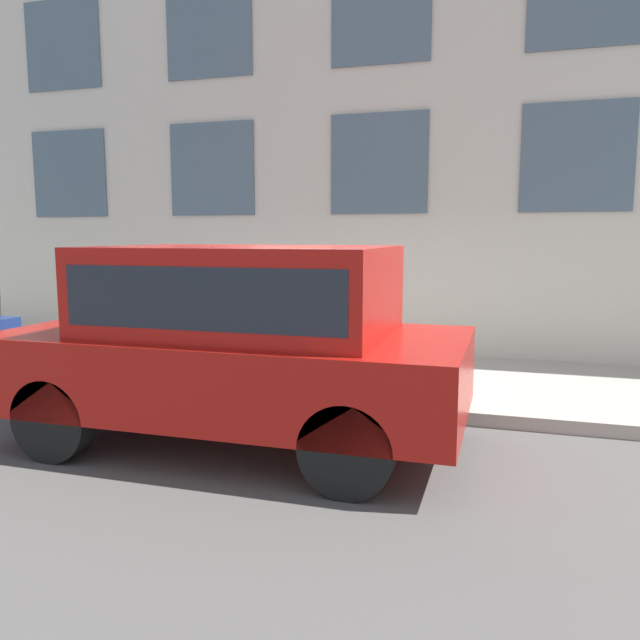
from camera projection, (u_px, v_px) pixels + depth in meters
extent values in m
plane|color=#514F4C|center=(320.00, 413.00, 7.20)|extent=(80.00, 80.00, 0.00)
cube|color=#A8A093|center=(353.00, 377.00, 8.69)|extent=(3.18, 60.00, 0.15)
cube|color=beige|center=(382.00, 116.00, 9.82)|extent=(0.30, 40.00, 7.80)
cube|color=#4C6070|center=(577.00, 157.00, 8.92)|extent=(0.03, 1.55, 1.55)
cube|color=#4C6070|center=(379.00, 164.00, 9.76)|extent=(0.03, 1.55, 1.55)
cube|color=#4C6070|center=(212.00, 169.00, 10.59)|extent=(0.03, 1.55, 1.55)
cube|color=#4C6070|center=(69.00, 174.00, 11.43)|extent=(0.03, 1.55, 1.55)
cube|color=#4C6070|center=(381.00, 11.00, 9.45)|extent=(0.03, 1.55, 1.55)
cube|color=#4C6070|center=(209.00, 29.00, 10.29)|extent=(0.03, 1.55, 1.55)
cube|color=#4C6070|center=(62.00, 45.00, 11.12)|extent=(0.03, 1.55, 1.55)
cylinder|color=gold|center=(296.00, 385.00, 7.86)|extent=(0.28, 0.28, 0.04)
cylinder|color=gold|center=(296.00, 364.00, 7.82)|extent=(0.21, 0.21, 0.56)
sphere|color=#A4891E|center=(296.00, 342.00, 7.78)|extent=(0.22, 0.22, 0.22)
cylinder|color=black|center=(296.00, 337.00, 7.77)|extent=(0.07, 0.07, 0.09)
cylinder|color=gold|center=(308.00, 360.00, 7.77)|extent=(0.09, 0.10, 0.09)
cylinder|color=gold|center=(284.00, 358.00, 7.86)|extent=(0.09, 0.10, 0.09)
cylinder|color=#998466|center=(342.00, 363.00, 8.02)|extent=(0.07, 0.07, 0.50)
cylinder|color=#998466|center=(344.00, 362.00, 8.12)|extent=(0.07, 0.07, 0.50)
cube|color=#268C4C|center=(343.00, 329.00, 8.01)|extent=(0.14, 0.09, 0.38)
cylinder|color=#268C4C|center=(342.00, 329.00, 7.92)|extent=(0.06, 0.06, 0.36)
cylinder|color=#268C4C|center=(345.00, 327.00, 8.10)|extent=(0.06, 0.06, 0.36)
sphere|color=beige|center=(344.00, 308.00, 7.98)|extent=(0.17, 0.17, 0.17)
cylinder|color=black|center=(54.00, 419.00, 5.67)|extent=(0.24, 0.77, 0.77)
cylinder|color=black|center=(162.00, 376.00, 7.42)|extent=(0.24, 0.77, 0.77)
cylinder|color=black|center=(347.00, 450.00, 4.87)|extent=(0.24, 0.77, 0.77)
cylinder|color=black|center=(391.00, 393.00, 6.62)|extent=(0.24, 0.77, 0.77)
cube|color=#A5140F|center=(235.00, 369.00, 6.09)|extent=(2.09, 4.44, 0.73)
cube|color=#A5140F|center=(244.00, 290.00, 5.95)|extent=(1.84, 2.76, 0.82)
cube|color=#1E232D|center=(244.00, 290.00, 5.95)|extent=(1.85, 2.54, 0.53)
cylinder|color=#2D332D|center=(0.00, 356.00, 9.49)|extent=(0.26, 0.26, 0.12)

